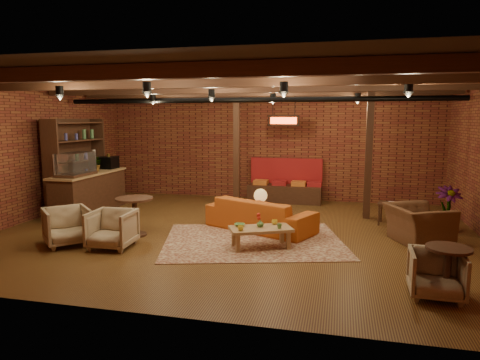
% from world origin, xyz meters
% --- Properties ---
extents(floor, '(10.00, 10.00, 0.00)m').
position_xyz_m(floor, '(0.00, 0.00, 0.00)').
color(floor, '#371B0D').
rests_on(floor, ground).
extents(ceiling, '(10.00, 8.00, 0.02)m').
position_xyz_m(ceiling, '(0.00, 0.00, 3.20)').
color(ceiling, black).
rests_on(ceiling, wall_back).
extents(wall_back, '(10.00, 0.02, 3.20)m').
position_xyz_m(wall_back, '(0.00, 4.00, 1.60)').
color(wall_back, maroon).
rests_on(wall_back, ground).
extents(wall_front, '(10.00, 0.02, 3.20)m').
position_xyz_m(wall_front, '(0.00, -4.00, 1.60)').
color(wall_front, maroon).
rests_on(wall_front, ground).
extents(wall_left, '(0.02, 8.00, 3.20)m').
position_xyz_m(wall_left, '(-5.00, 0.00, 1.60)').
color(wall_left, maroon).
rests_on(wall_left, ground).
extents(ceiling_beams, '(9.80, 6.40, 0.22)m').
position_xyz_m(ceiling_beams, '(0.00, 0.00, 3.08)').
color(ceiling_beams, '#301D10').
rests_on(ceiling_beams, ceiling).
extents(ceiling_pipe, '(9.60, 0.12, 0.12)m').
position_xyz_m(ceiling_pipe, '(0.00, 1.60, 2.85)').
color(ceiling_pipe, black).
rests_on(ceiling_pipe, ceiling).
extents(post_left, '(0.16, 0.16, 3.20)m').
position_xyz_m(post_left, '(-0.60, 2.60, 1.60)').
color(post_left, '#301D10').
rests_on(post_left, ground).
extents(post_right, '(0.16, 0.16, 3.20)m').
position_xyz_m(post_right, '(2.80, 2.00, 1.60)').
color(post_right, '#301D10').
rests_on(post_right, ground).
extents(service_counter, '(0.80, 2.50, 1.60)m').
position_xyz_m(service_counter, '(-4.10, 1.00, 0.80)').
color(service_counter, '#301D10').
rests_on(service_counter, ground).
extents(plant_counter, '(0.35, 0.39, 0.30)m').
position_xyz_m(plant_counter, '(-4.00, 1.20, 1.22)').
color(plant_counter, '#337F33').
rests_on(plant_counter, service_counter).
extents(shelving_hutch, '(0.52, 2.00, 2.40)m').
position_xyz_m(shelving_hutch, '(-4.50, 1.10, 1.20)').
color(shelving_hutch, '#301D10').
rests_on(shelving_hutch, ground).
extents(banquette, '(2.10, 0.70, 1.00)m').
position_xyz_m(banquette, '(0.60, 3.55, 0.50)').
color(banquette, maroon).
rests_on(banquette, ground).
extents(service_sign, '(0.86, 0.06, 0.30)m').
position_xyz_m(service_sign, '(0.60, 3.10, 2.35)').
color(service_sign, '#FF4819').
rests_on(service_sign, ceiling).
extents(ceiling_spotlights, '(6.40, 4.40, 0.28)m').
position_xyz_m(ceiling_spotlights, '(0.00, 0.00, 2.86)').
color(ceiling_spotlights, black).
rests_on(ceiling_spotlights, ceiling).
extents(rug, '(4.05, 3.48, 0.01)m').
position_xyz_m(rug, '(0.51, -0.56, 0.01)').
color(rug, maroon).
rests_on(rug, floor).
extents(sofa, '(2.57, 1.85, 0.70)m').
position_xyz_m(sofa, '(0.49, 0.31, 0.35)').
color(sofa, '#B34F18').
rests_on(sofa, floor).
extents(coffee_table, '(1.28, 1.00, 0.64)m').
position_xyz_m(coffee_table, '(0.72, -0.98, 0.35)').
color(coffee_table, '#A9764E').
rests_on(coffee_table, floor).
extents(side_table_lamp, '(0.56, 0.56, 0.92)m').
position_xyz_m(side_table_lamp, '(0.50, 0.27, 0.70)').
color(side_table_lamp, '#301D10').
rests_on(side_table_lamp, floor).
extents(round_table_left, '(0.77, 0.77, 0.80)m').
position_xyz_m(round_table_left, '(-1.96, -0.74, 0.54)').
color(round_table_left, '#301D10').
rests_on(round_table_left, floor).
extents(armchair_a, '(1.07, 1.07, 0.80)m').
position_xyz_m(armchair_a, '(-2.93, -1.62, 0.40)').
color(armchair_a, '#C6B29A').
rests_on(armchair_a, floor).
extents(armchair_b, '(0.81, 0.76, 0.79)m').
position_xyz_m(armchair_b, '(-1.98, -1.60, 0.40)').
color(armchair_b, '#C6B29A').
rests_on(armchair_b, floor).
extents(armchair_right, '(1.11, 1.32, 0.98)m').
position_xyz_m(armchair_right, '(3.66, 0.06, 0.49)').
color(armchair_right, brown).
rests_on(armchair_right, floor).
extents(side_table_book, '(0.54, 0.54, 0.53)m').
position_xyz_m(side_table_book, '(3.25, 1.45, 0.47)').
color(side_table_book, '#301D10').
rests_on(side_table_book, floor).
extents(round_table_right, '(0.60, 0.60, 0.70)m').
position_xyz_m(round_table_right, '(3.61, -2.57, 0.47)').
color(round_table_right, '#301D10').
rests_on(round_table_right, floor).
extents(armchair_far, '(0.72, 0.68, 0.71)m').
position_xyz_m(armchair_far, '(3.46, -2.62, 0.35)').
color(armchair_far, '#C6B29A').
rests_on(armchair_far, floor).
extents(plant_tall, '(1.96, 1.96, 2.96)m').
position_xyz_m(plant_tall, '(4.40, 1.06, 1.48)').
color(plant_tall, '#4C7F4C').
rests_on(plant_tall, floor).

